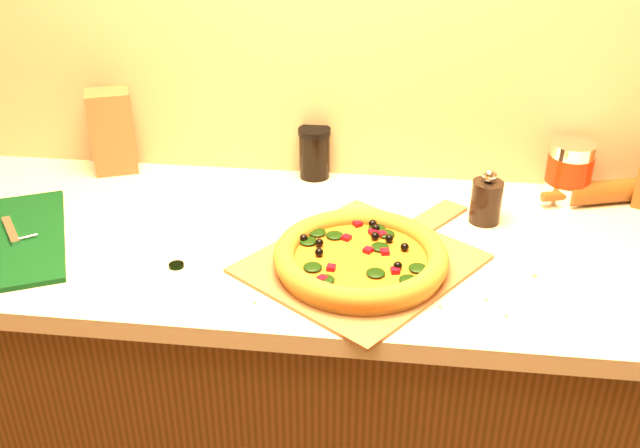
{
  "coord_description": "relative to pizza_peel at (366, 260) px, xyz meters",
  "views": [
    {
      "loc": [
        0.16,
        0.12,
        1.66
      ],
      "look_at": [
        0.01,
        1.38,
        0.96
      ],
      "focal_mm": 40.0,
      "sensor_mm": 36.0,
      "label": 1
    }
  ],
  "objects": [
    {
      "name": "pizza_peel",
      "position": [
        0.0,
        0.0,
        0.0
      ],
      "size": [
        0.53,
        0.57,
        0.01
      ],
      "rotation": [
        0.0,
        0.0,
        -0.62
      ],
      "color": "brown",
      "rests_on": "countertop"
    },
    {
      "name": "rolling_pin",
      "position": [
        0.57,
        0.34,
        0.02
      ],
      "size": [
        0.39,
        0.14,
        0.05
      ],
      "rotation": [
        0.0,
        0.0,
        0.3
      ],
      "color": "#5E3310",
      "rests_on": "countertop"
    },
    {
      "name": "dark_jar",
      "position": [
        -0.15,
        0.39,
        0.06
      ],
      "size": [
        0.08,
        0.08,
        0.13
      ],
      "color": "black",
      "rests_on": "countertop"
    },
    {
      "name": "pepper_grinder",
      "position": [
        0.25,
        0.2,
        0.05
      ],
      "size": [
        0.07,
        0.07,
        0.13
      ],
      "color": "black",
      "rests_on": "countertop"
    },
    {
      "name": "countertop",
      "position": [
        -0.11,
        0.09,
        -0.02
      ],
      "size": [
        2.84,
        0.68,
        0.04
      ],
      "primitive_type": "cube",
      "color": "beige",
      "rests_on": "cabinet"
    },
    {
      "name": "coffee_canister",
      "position": [
        0.44,
        0.34,
        0.07
      ],
      "size": [
        0.1,
        0.1,
        0.14
      ],
      "color": "silver",
      "rests_on": "countertop"
    },
    {
      "name": "bottle_cap",
      "position": [
        -0.37,
        -0.06,
        -0.0
      ],
      "size": [
        0.03,
        0.03,
        0.01
      ],
      "primitive_type": "cylinder",
      "rotation": [
        0.0,
        0.0,
        -0.08
      ],
      "color": "black",
      "rests_on": "countertop"
    },
    {
      "name": "cabinet",
      "position": [
        -0.11,
        0.09,
        -0.47
      ],
      "size": [
        2.8,
        0.65,
        0.86
      ],
      "primitive_type": "cube",
      "color": "#472B0F",
      "rests_on": "ground"
    },
    {
      "name": "pizza",
      "position": [
        -0.01,
        -0.03,
        0.03
      ],
      "size": [
        0.34,
        0.34,
        0.05
      ],
      "color": "#B87C2E",
      "rests_on": "pizza_peel"
    },
    {
      "name": "paper_bag",
      "position": [
        -0.66,
        0.37,
        0.1
      ],
      "size": [
        0.13,
        0.12,
        0.21
      ],
      "primitive_type": "cube",
      "rotation": [
        0.0,
        0.0,
        0.38
      ],
      "color": "brown",
      "rests_on": "countertop"
    }
  ]
}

